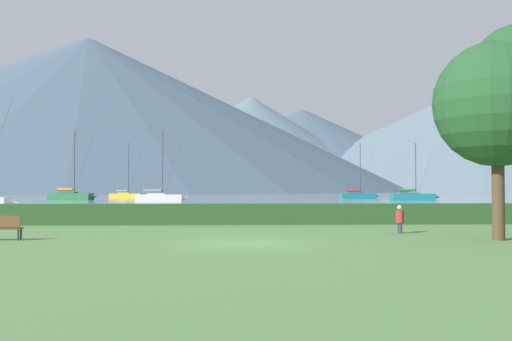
% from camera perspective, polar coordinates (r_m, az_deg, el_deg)
% --- Properties ---
extents(ground_plane, '(1000.00, 1000.00, 0.00)m').
position_cam_1_polar(ground_plane, '(21.75, -0.86, -6.98)').
color(ground_plane, '#517A42').
extents(harbor_water, '(320.00, 246.00, 0.00)m').
position_cam_1_polar(harbor_water, '(158.66, -2.49, -2.36)').
color(harbor_water, gray).
rests_on(harbor_water, ground_plane).
extents(hedge_line, '(80.00, 1.20, 1.13)m').
position_cam_1_polar(hedge_line, '(32.69, -1.49, -4.20)').
color(hedge_line, '#284C23').
rests_on(hedge_line, ground_plane).
extents(sailboat_slip_0, '(8.19, 3.57, 11.33)m').
position_cam_1_polar(sailboat_slip_0, '(100.43, -17.28, -2.32)').
color(sailboat_slip_0, '#236B38').
rests_on(sailboat_slip_0, harbor_water).
extents(sailboat_slip_1, '(7.54, 2.66, 10.13)m').
position_cam_1_polar(sailboat_slip_1, '(85.03, -9.25, -2.55)').
color(sailboat_slip_1, white).
rests_on(sailboat_slip_1, harbor_water).
extents(sailboat_slip_2, '(7.13, 2.63, 9.85)m').
position_cam_1_polar(sailboat_slip_2, '(105.93, 9.76, -2.38)').
color(sailboat_slip_2, '#19707A').
rests_on(sailboat_slip_2, harbor_water).
extents(sailboat_slip_7, '(6.73, 2.57, 10.26)m').
position_cam_1_polar(sailboat_slip_7, '(111.30, -12.33, -2.34)').
color(sailboat_slip_7, gold).
rests_on(sailboat_slip_7, harbor_water).
extents(sailboat_slip_10, '(7.69, 2.37, 8.89)m').
position_cam_1_polar(sailboat_slip_10, '(94.50, 14.81, -2.42)').
color(sailboat_slip_10, '#19707A').
rests_on(sailboat_slip_10, harbor_water).
extents(person_seated_viewer, '(0.36, 0.57, 1.25)m').
position_cam_1_polar(person_seated_viewer, '(27.11, 13.61, -4.43)').
color(person_seated_viewer, '#2D3347').
rests_on(person_seated_viewer, ground_plane).
extents(park_tree, '(4.89, 4.89, 8.34)m').
position_cam_1_polar(park_tree, '(25.05, 22.44, 6.62)').
color(park_tree, '#4C3823').
rests_on(park_tree, ground_plane).
extents(distant_hill_west_ridge, '(199.43, 199.43, 62.33)m').
position_cam_1_polar(distant_hill_west_ridge, '(392.65, -0.48, 2.63)').
color(distant_hill_west_ridge, slate).
rests_on(distant_hill_west_ridge, ground_plane).
extents(distant_hill_central_peak, '(342.48, 342.48, 84.17)m').
position_cam_1_polar(distant_hill_central_peak, '(338.20, -15.79, 5.24)').
color(distant_hill_central_peak, '#425666').
rests_on(distant_hill_central_peak, ground_plane).
extents(distant_hill_east_ridge, '(304.47, 304.47, 71.21)m').
position_cam_1_polar(distant_hill_east_ridge, '(421.91, 20.46, 3.04)').
color(distant_hill_east_ridge, slate).
rests_on(distant_hill_east_ridge, ground_plane).
extents(distant_hill_far_shoulder, '(242.85, 242.85, 57.98)m').
position_cam_1_polar(distant_hill_far_shoulder, '(424.08, 4.42, 2.02)').
color(distant_hill_far_shoulder, '#425666').
rests_on(distant_hill_far_shoulder, ground_plane).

